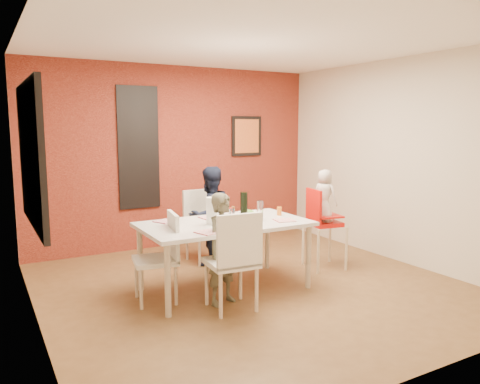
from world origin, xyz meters
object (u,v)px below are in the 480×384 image
chair_near (235,256)px  chair_left (163,252)px  dining_table (225,228)px  chair_far (202,221)px  wine_bottle (244,206)px  toddler (324,196)px  child_near (223,249)px  high_chair (322,221)px  child_far (210,216)px  paper_towel_roll (212,211)px

chair_near → chair_left: (-0.50, 0.63, -0.04)m
dining_table → chair_far: bearing=77.1°
chair_far → chair_near: bearing=-108.2°
chair_near → wine_bottle: size_ratio=3.20×
dining_table → chair_near: (-0.22, -0.62, -0.14)m
dining_table → toddler: bearing=3.4°
child_near → toddler: toddler is taller
dining_table → wine_bottle: bearing=9.6°
chair_far → toddler: size_ratio=1.43×
wine_bottle → high_chair: bearing=2.4°
child_far → paper_towel_roll: 1.09m
child_near → toddler: 1.78m
dining_table → high_chair: (1.44, 0.09, -0.08)m
chair_far → high_chair: bearing=-46.4°
chair_left → child_near: child_near is taller
chair_left → paper_towel_roll: paper_towel_roll is taller
chair_near → chair_far: chair_near is taller
dining_table → high_chair: size_ratio=1.78×
child_far → toddler: (1.19, -0.86, 0.29)m
high_chair → toddler: bearing=-96.7°
high_chair → child_near: 1.71m
chair_near → high_chair: bearing=-151.8°
high_chair → paper_towel_roll: size_ratio=3.53×
dining_table → chair_left: 0.74m
paper_towel_roll → high_chair: bearing=4.0°
chair_near → high_chair: (1.66, 0.71, 0.06)m
child_near → paper_towel_roll: bearing=60.7°
dining_table → toddler: (1.47, 0.09, 0.24)m
chair_left → child_far: size_ratio=0.72×
child_near → toddler: size_ratio=1.72×
child_far → toddler: bearing=131.8°
chair_far → wine_bottle: 1.21m
chair_near → chair_left: size_ratio=1.08×
chair_near → child_near: child_near is taller
chair_left → paper_towel_roll: 0.68m
chair_left → child_far: (0.99, 0.94, 0.13)m
dining_table → chair_near: size_ratio=1.83×
chair_left → child_near: size_ratio=0.81×
chair_left → wine_bottle: 1.07m
child_far → toddler: size_ratio=1.94×
dining_table → chair_left: chair_left is taller
dining_table → child_far: (0.28, 0.95, -0.05)m
child_near → paper_towel_roll: child_near is taller
chair_near → child_far: 1.64m
chair_near → paper_towel_roll: 0.70m
wine_bottle → chair_far: bearing=89.9°
chair_left → high_chair: high_chair is taller
dining_table → toddler: size_ratio=2.75×
dining_table → child_near: bearing=-119.4°
high_chair → paper_towel_roll: (-1.60, -0.11, 0.29)m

